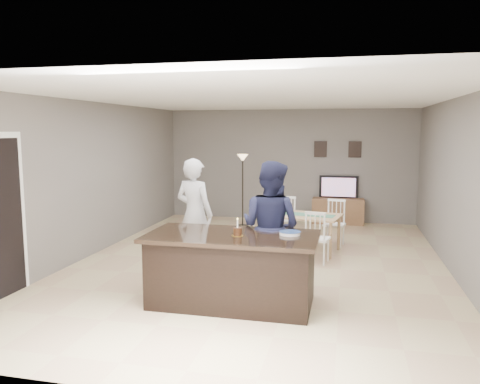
% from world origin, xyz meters
% --- Properties ---
extents(floor, '(8.00, 8.00, 0.00)m').
position_xyz_m(floor, '(0.00, 0.00, 0.00)').
color(floor, tan).
rests_on(floor, ground).
extents(room_shell, '(8.00, 8.00, 8.00)m').
position_xyz_m(room_shell, '(0.00, 0.00, 1.68)').
color(room_shell, slate).
rests_on(room_shell, floor).
extents(kitchen_island, '(2.15, 1.10, 0.90)m').
position_xyz_m(kitchen_island, '(0.00, -1.80, 0.45)').
color(kitchen_island, black).
rests_on(kitchen_island, floor).
extents(tv_console, '(1.20, 0.40, 0.60)m').
position_xyz_m(tv_console, '(1.20, 3.77, 0.30)').
color(tv_console, brown).
rests_on(tv_console, floor).
extents(television, '(0.91, 0.12, 0.53)m').
position_xyz_m(television, '(1.20, 3.84, 0.86)').
color(television, black).
rests_on(television, tv_console).
extents(tv_screen_glow, '(0.78, 0.00, 0.78)m').
position_xyz_m(tv_screen_glow, '(1.20, 3.76, 0.87)').
color(tv_screen_glow, '#EC531A').
rests_on(tv_screen_glow, tv_console).
extents(picture_frames, '(1.10, 0.02, 0.38)m').
position_xyz_m(picture_frames, '(1.15, 3.98, 1.75)').
color(picture_frames, black).
rests_on(picture_frames, room_shell).
extents(woman, '(0.74, 0.59, 1.77)m').
position_xyz_m(woman, '(-0.95, -0.45, 0.88)').
color(woman, '#BABABF').
rests_on(woman, floor).
extents(man, '(1.06, 0.95, 1.80)m').
position_xyz_m(man, '(0.40, -1.25, 0.90)').
color(man, '#1A1D3A').
rests_on(man, floor).
extents(birthday_cake, '(0.14, 0.14, 0.22)m').
position_xyz_m(birthday_cake, '(0.08, -1.86, 0.95)').
color(birthday_cake, gold).
rests_on(birthday_cake, kitchen_island).
extents(plate_stack, '(0.27, 0.27, 0.04)m').
position_xyz_m(plate_stack, '(0.71, -1.66, 0.92)').
color(plate_stack, white).
rests_on(plate_stack, kitchen_island).
extents(dining_table, '(1.66, 1.86, 0.88)m').
position_xyz_m(dining_table, '(0.57, 1.04, 0.56)').
color(dining_table, '#A77F5A').
rests_on(dining_table, floor).
extents(floor_lamp, '(0.25, 0.25, 1.66)m').
position_xyz_m(floor_lamp, '(-0.93, 2.95, 1.29)').
color(floor_lamp, black).
rests_on(floor_lamp, floor).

